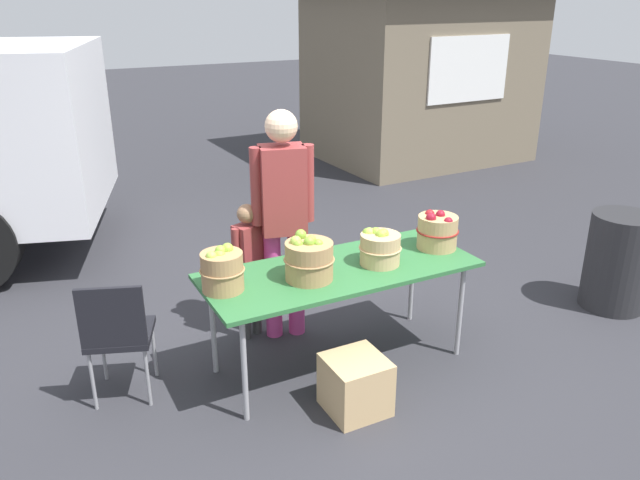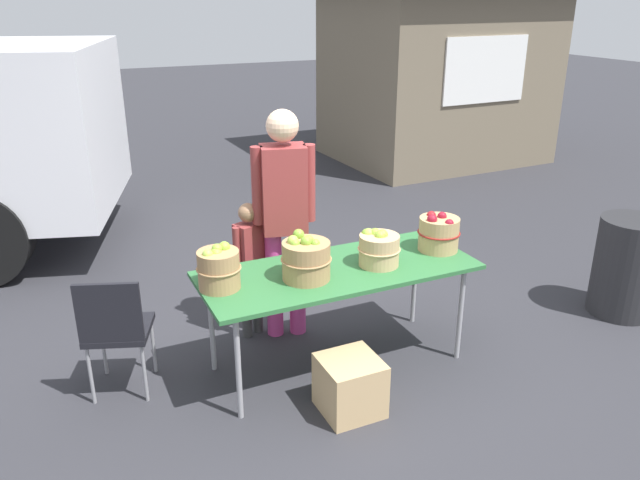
% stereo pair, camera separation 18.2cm
% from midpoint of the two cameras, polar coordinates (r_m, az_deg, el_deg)
% --- Properties ---
extents(ground_plane, '(40.00, 40.00, 0.00)m').
position_cam_midpoint_polar(ground_plane, '(4.63, 2.74, -11.10)').
color(ground_plane, '#2D2D33').
extents(market_table, '(1.90, 0.76, 0.75)m').
position_cam_midpoint_polar(market_table, '(4.29, 2.91, -3.15)').
color(market_table, '#2D6B38').
rests_on(market_table, ground).
extents(apple_basket_green_0, '(0.29, 0.29, 0.30)m').
position_cam_midpoint_polar(apple_basket_green_0, '(3.97, -7.91, -2.59)').
color(apple_basket_green_0, '#A87F51').
rests_on(apple_basket_green_0, market_table).
extents(apple_basket_green_1, '(0.33, 0.33, 0.31)m').
position_cam_midpoint_polar(apple_basket_green_1, '(4.06, -0.01, -1.77)').
color(apple_basket_green_1, '#A87F51').
rests_on(apple_basket_green_1, market_table).
extents(apple_basket_green_2, '(0.30, 0.30, 0.26)m').
position_cam_midpoint_polar(apple_basket_green_2, '(4.30, 6.56, -0.75)').
color(apple_basket_green_2, tan).
rests_on(apple_basket_green_2, market_table).
extents(apple_basket_red_0, '(0.31, 0.31, 0.29)m').
position_cam_midpoint_polar(apple_basket_red_0, '(4.62, 11.86, 0.62)').
color(apple_basket_red_0, tan).
rests_on(apple_basket_red_0, market_table).
extents(vendor_adult, '(0.45, 0.30, 1.75)m').
position_cam_midpoint_polar(vendor_adult, '(4.58, -2.14, 2.89)').
color(vendor_adult, '#CC3F8C').
rests_on(vendor_adult, ground).
extents(child_customer, '(0.27, 0.20, 1.08)m').
position_cam_midpoint_polar(child_customer, '(4.72, -5.31, -1.78)').
color(child_customer, '#3F3F3F').
rests_on(child_customer, ground).
extents(food_kiosk, '(3.58, 3.00, 2.74)m').
position_cam_midpoint_polar(food_kiosk, '(10.27, 11.07, 14.99)').
color(food_kiosk, '#726651').
rests_on(food_kiosk, ground).
extents(folding_chair, '(0.51, 0.51, 0.86)m').
position_cam_midpoint_polar(folding_chair, '(4.23, -16.93, -7.50)').
color(folding_chair, black).
rests_on(folding_chair, ground).
extents(trash_barrel, '(0.52, 0.52, 0.82)m').
position_cam_midpoint_polar(trash_barrel, '(5.75, 26.95, -2.19)').
color(trash_barrel, '#262628').
rests_on(trash_barrel, ground).
extents(produce_crate, '(0.37, 0.37, 0.37)m').
position_cam_midpoint_polar(produce_crate, '(4.07, 4.06, -13.08)').
color(produce_crate, tan).
rests_on(produce_crate, ground).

